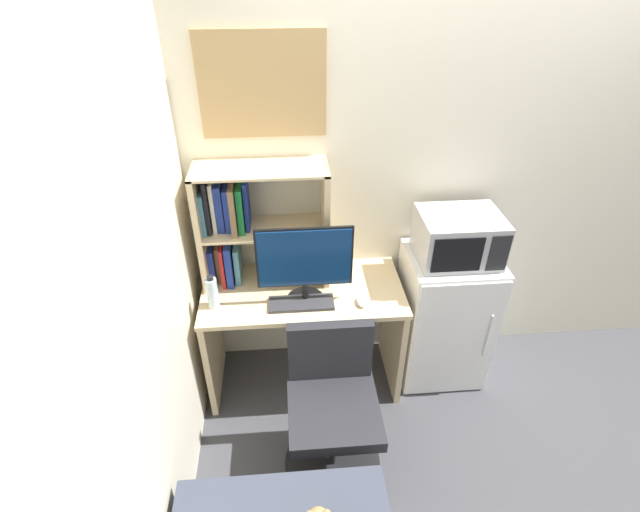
{
  "coord_description": "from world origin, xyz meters",
  "views": [
    {
      "loc": [
        -1.04,
        -2.49,
        2.48
      ],
      "look_at": [
        -0.86,
        -0.32,
        1.01
      ],
      "focal_mm": 26.56,
      "sensor_mm": 36.0,
      "label": 1
    }
  ],
  "objects_px": {
    "hutch_bookshelf": "(244,223)",
    "mini_fridge": "(443,316)",
    "microwave": "(458,237)",
    "monitor": "(305,262)",
    "keyboard": "(301,303)",
    "computer_mouse": "(361,302)",
    "water_bottle": "(212,292)",
    "desk_chair": "(332,413)",
    "wall_corkboard": "(262,85)"
  },
  "relations": [
    {
      "from": "mini_fridge",
      "to": "desk_chair",
      "type": "bearing_deg",
      "value": -141.16
    },
    {
      "from": "computer_mouse",
      "to": "microwave",
      "type": "xyz_separation_m",
      "value": [
        0.58,
        0.2,
        0.28
      ]
    },
    {
      "from": "keyboard",
      "to": "mini_fridge",
      "type": "distance_m",
      "value": 0.98
    },
    {
      "from": "microwave",
      "to": "wall_corkboard",
      "type": "bearing_deg",
      "value": 167.29
    },
    {
      "from": "monitor",
      "to": "desk_chair",
      "type": "distance_m",
      "value": 0.82
    },
    {
      "from": "water_bottle",
      "to": "microwave",
      "type": "relative_size",
      "value": 0.45
    },
    {
      "from": "monitor",
      "to": "computer_mouse",
      "type": "bearing_deg",
      "value": -11.08
    },
    {
      "from": "computer_mouse",
      "to": "water_bottle",
      "type": "xyz_separation_m",
      "value": [
        -0.83,
        0.05,
        0.08
      ]
    },
    {
      "from": "hutch_bookshelf",
      "to": "microwave",
      "type": "distance_m",
      "value": 1.23
    },
    {
      "from": "monitor",
      "to": "water_bottle",
      "type": "xyz_separation_m",
      "value": [
        -0.51,
        -0.01,
        -0.17
      ]
    },
    {
      "from": "water_bottle",
      "to": "mini_fridge",
      "type": "relative_size",
      "value": 0.23
    },
    {
      "from": "desk_chair",
      "to": "computer_mouse",
      "type": "bearing_deg",
      "value": 64.99
    },
    {
      "from": "water_bottle",
      "to": "hutch_bookshelf",
      "type": "bearing_deg",
      "value": 55.43
    },
    {
      "from": "computer_mouse",
      "to": "hutch_bookshelf",
      "type": "bearing_deg",
      "value": 153.81
    },
    {
      "from": "microwave",
      "to": "wall_corkboard",
      "type": "height_order",
      "value": "wall_corkboard"
    },
    {
      "from": "monitor",
      "to": "mini_fridge",
      "type": "height_order",
      "value": "monitor"
    },
    {
      "from": "monitor",
      "to": "computer_mouse",
      "type": "relative_size",
      "value": 5.28
    },
    {
      "from": "monitor",
      "to": "keyboard",
      "type": "bearing_deg",
      "value": -121.62
    },
    {
      "from": "monitor",
      "to": "microwave",
      "type": "height_order",
      "value": "monitor"
    },
    {
      "from": "water_bottle",
      "to": "wall_corkboard",
      "type": "xyz_separation_m",
      "value": [
        0.33,
        0.39,
        1.0
      ]
    },
    {
      "from": "monitor",
      "to": "microwave",
      "type": "relative_size",
      "value": 1.14
    },
    {
      "from": "computer_mouse",
      "to": "desk_chair",
      "type": "xyz_separation_m",
      "value": [
        -0.2,
        -0.44,
        -0.39
      ]
    },
    {
      "from": "keyboard",
      "to": "computer_mouse",
      "type": "height_order",
      "value": "computer_mouse"
    },
    {
      "from": "mini_fridge",
      "to": "keyboard",
      "type": "bearing_deg",
      "value": -169.3
    },
    {
      "from": "hutch_bookshelf",
      "to": "monitor",
      "type": "xyz_separation_m",
      "value": [
        0.33,
        -0.25,
        -0.11
      ]
    },
    {
      "from": "mini_fridge",
      "to": "desk_chair",
      "type": "xyz_separation_m",
      "value": [
        -0.78,
        -0.63,
        -0.07
      ]
    },
    {
      "from": "water_bottle",
      "to": "desk_chair",
      "type": "height_order",
      "value": "water_bottle"
    },
    {
      "from": "mini_fridge",
      "to": "wall_corkboard",
      "type": "relative_size",
      "value": 1.41
    },
    {
      "from": "water_bottle",
      "to": "wall_corkboard",
      "type": "height_order",
      "value": "wall_corkboard"
    },
    {
      "from": "monitor",
      "to": "desk_chair",
      "type": "height_order",
      "value": "monitor"
    },
    {
      "from": "hutch_bookshelf",
      "to": "water_bottle",
      "type": "xyz_separation_m",
      "value": [
        -0.18,
        -0.27,
        -0.28
      ]
    },
    {
      "from": "computer_mouse",
      "to": "water_bottle",
      "type": "relative_size",
      "value": 0.48
    },
    {
      "from": "computer_mouse",
      "to": "mini_fridge",
      "type": "bearing_deg",
      "value": 18.44
    },
    {
      "from": "microwave",
      "to": "desk_chair",
      "type": "height_order",
      "value": "microwave"
    },
    {
      "from": "hutch_bookshelf",
      "to": "microwave",
      "type": "height_order",
      "value": "hutch_bookshelf"
    },
    {
      "from": "computer_mouse",
      "to": "wall_corkboard",
      "type": "distance_m",
      "value": 1.27
    },
    {
      "from": "keyboard",
      "to": "mini_fridge",
      "type": "xyz_separation_m",
      "value": [
        0.92,
        0.17,
        -0.31
      ]
    },
    {
      "from": "hutch_bookshelf",
      "to": "computer_mouse",
      "type": "relative_size",
      "value": 7.33
    },
    {
      "from": "monitor",
      "to": "desk_chair",
      "type": "bearing_deg",
      "value": -77.79
    },
    {
      "from": "hutch_bookshelf",
      "to": "computer_mouse",
      "type": "bearing_deg",
      "value": -26.19
    },
    {
      "from": "keyboard",
      "to": "wall_corkboard",
      "type": "relative_size",
      "value": 0.56
    },
    {
      "from": "desk_chair",
      "to": "wall_corkboard",
      "type": "height_order",
      "value": "wall_corkboard"
    },
    {
      "from": "hutch_bookshelf",
      "to": "mini_fridge",
      "type": "xyz_separation_m",
      "value": [
        1.22,
        -0.12,
        -0.68
      ]
    },
    {
      "from": "computer_mouse",
      "to": "desk_chair",
      "type": "bearing_deg",
      "value": -115.01
    },
    {
      "from": "water_bottle",
      "to": "microwave",
      "type": "bearing_deg",
      "value": 5.96
    },
    {
      "from": "microwave",
      "to": "monitor",
      "type": "bearing_deg",
      "value": -171.38
    },
    {
      "from": "computer_mouse",
      "to": "microwave",
      "type": "height_order",
      "value": "microwave"
    },
    {
      "from": "computer_mouse",
      "to": "water_bottle",
      "type": "height_order",
      "value": "water_bottle"
    },
    {
      "from": "monitor",
      "to": "wall_corkboard",
      "type": "bearing_deg",
      "value": 115.38
    },
    {
      "from": "computer_mouse",
      "to": "desk_chair",
      "type": "relative_size",
      "value": 0.11
    }
  ]
}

